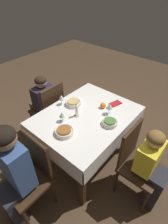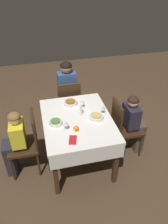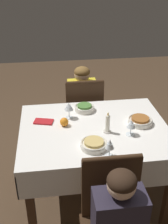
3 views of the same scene
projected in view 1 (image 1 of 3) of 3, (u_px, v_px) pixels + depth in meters
name	position (u px, v px, depth m)	size (l,w,h in m)	color
ground_plane	(86.00, 156.00, 2.55)	(8.00, 8.00, 0.00)	#4C3826
dining_table	(86.00, 121.00, 2.13)	(1.20, 0.93, 0.78)	white
chair_east	(31.00, 174.00, 1.74)	(0.41, 0.41, 0.95)	#382314
chair_north	(137.00, 160.00, 1.87)	(0.41, 0.41, 0.95)	#382314
chair_south	(49.00, 109.00, 2.57)	(0.41, 0.41, 0.95)	#382314
person_adult_denim	(13.00, 175.00, 1.55)	(0.34, 0.30, 1.22)	#282833
person_child_yellow	(152.00, 167.00, 1.76)	(0.30, 0.33, 1.01)	#282833
person_child_dark	(42.00, 103.00, 2.64)	(0.30, 0.33, 1.01)	#4C4233
bowl_east	(64.00, 131.00, 1.81)	(0.20, 0.20, 0.06)	silver
wine_glass_east	(62.00, 115.00, 1.92)	(0.07, 0.07, 0.13)	white
bowl_north	(110.00, 122.00, 1.92)	(0.17, 0.17, 0.06)	silver
wine_glass_north	(109.00, 107.00, 2.02)	(0.07, 0.07, 0.14)	white
bowl_south	(73.00, 103.00, 2.21)	(0.20, 0.20, 0.06)	silver
wine_glass_south	(61.00, 98.00, 2.17)	(0.06, 0.06, 0.14)	white
candle_centerpiece	(77.00, 111.00, 2.01)	(0.06, 0.06, 0.18)	beige
orange_fruit	(103.00, 105.00, 2.15)	(0.07, 0.07, 0.07)	orange
napkin_red_folded	(115.00, 104.00, 2.23)	(0.17, 0.13, 0.01)	red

